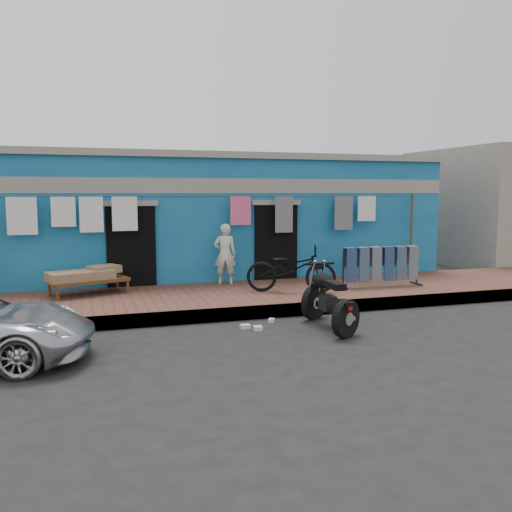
{
  "coord_description": "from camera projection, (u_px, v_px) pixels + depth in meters",
  "views": [
    {
      "loc": [
        -3.19,
        -8.07,
        2.4
      ],
      "look_at": [
        0.0,
        2.0,
        1.15
      ],
      "focal_mm": 38.0,
      "sensor_mm": 36.0,
      "label": 1
    }
  ],
  "objects": [
    {
      "name": "litter_a",
      "position": [
        245.0,
        327.0,
        9.56
      ],
      "size": [
        0.18,
        0.14,
        0.07
      ],
      "primitive_type": "cube",
      "rotation": [
        0.0,
        0.0,
        0.08
      ],
      "color": "silver",
      "rests_on": "ground"
    },
    {
      "name": "building",
      "position": [
        203.0,
        218.0,
        15.3
      ],
      "size": [
        12.2,
        5.2,
        3.36
      ],
      "color": "#165B8D",
      "rests_on": "ground"
    },
    {
      "name": "sidewalk",
      "position": [
        242.0,
        298.0,
        11.71
      ],
      "size": [
        28.0,
        3.0,
        0.25
      ],
      "primitive_type": "cube",
      "color": "brown",
      "rests_on": "ground"
    },
    {
      "name": "ground",
      "position": [
        293.0,
        339.0,
        8.88
      ],
      "size": [
        80.0,
        80.0,
        0.0
      ],
      "primitive_type": "plane",
      "color": "black",
      "rests_on": "ground"
    },
    {
      "name": "seated_person",
      "position": [
        225.0,
        254.0,
        12.66
      ],
      "size": [
        0.58,
        0.46,
        1.42
      ],
      "primitive_type": "imported",
      "rotation": [
        0.0,
        0.0,
        2.89
      ],
      "color": "beige",
      "rests_on": "sidewalk"
    },
    {
      "name": "clothesline",
      "position": [
        202.0,
        218.0,
        12.52
      ],
      "size": [
        10.06,
        0.06,
        2.1
      ],
      "color": "brown",
      "rests_on": "sidewalk"
    },
    {
      "name": "charpoy",
      "position": [
        89.0,
        281.0,
        11.4
      ],
      "size": [
        2.14,
        1.79,
        0.56
      ],
      "primitive_type": null,
      "rotation": [
        0.0,
        0.0,
        0.32
      ],
      "color": "brown",
      "rests_on": "sidewalk"
    },
    {
      "name": "bicycle",
      "position": [
        291.0,
        264.0,
        11.66
      ],
      "size": [
        2.02,
        1.34,
        1.24
      ],
      "primitive_type": "imported",
      "rotation": [
        0.0,
        0.0,
        1.19
      ],
      "color": "black",
      "rests_on": "sidewalk"
    },
    {
      "name": "curb",
      "position": [
        263.0,
        312.0,
        10.33
      ],
      "size": [
        28.0,
        0.1,
        0.25
      ],
      "primitive_type": "cube",
      "color": "gray",
      "rests_on": "ground"
    },
    {
      "name": "jeans_rack",
      "position": [
        381.0,
        266.0,
        12.39
      ],
      "size": [
        2.0,
        0.58,
        0.94
      ],
      "primitive_type": null,
      "rotation": [
        0.0,
        0.0,
        -0.05
      ],
      "color": "black",
      "rests_on": "sidewalk"
    },
    {
      "name": "litter_c",
      "position": [
        258.0,
        328.0,
        9.45
      ],
      "size": [
        0.16,
        0.19,
        0.07
      ],
      "primitive_type": "cube",
      "rotation": [
        0.0,
        0.0,
        1.48
      ],
      "color": "silver",
      "rests_on": "ground"
    },
    {
      "name": "litter_b",
      "position": [
        272.0,
        321.0,
        10.02
      ],
      "size": [
        0.16,
        0.17,
        0.07
      ],
      "primitive_type": "cube",
      "rotation": [
        0.0,
        0.0,
        1.03
      ],
      "color": "silver",
      "rests_on": "ground"
    },
    {
      "name": "motorcycle",
      "position": [
        329.0,
        297.0,
        9.56
      ],
      "size": [
        0.67,
        1.73,
        1.11
      ],
      "primitive_type": null,
      "rotation": [
        0.0,
        0.0,
        -0.02
      ],
      "color": "black",
      "rests_on": "ground"
    }
  ]
}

